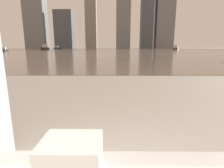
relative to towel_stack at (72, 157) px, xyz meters
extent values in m
cube|color=white|center=(0.00, 0.00, -0.02)|extent=(0.26, 0.21, 0.04)
cube|color=white|center=(0.00, 0.00, 0.02)|extent=(0.26, 0.21, 0.04)
cube|color=white|center=(0.00, 0.00, 0.06)|extent=(0.26, 0.21, 0.04)
cube|color=gray|center=(0.16, 61.14, -0.64)|extent=(180.00, 110.00, 0.01)
cube|color=#2D2D33|center=(-24.30, 62.06, -0.19)|extent=(2.41, 5.27, 0.89)
cube|color=silver|center=(-24.30, 62.06, 0.76)|extent=(1.52, 2.06, 1.02)
cube|color=#2D2D33|center=(-26.29, 41.82, -0.41)|extent=(1.42, 2.71, 0.45)
cube|color=silver|center=(-26.29, 41.82, 0.07)|extent=(0.84, 1.08, 0.52)
cube|color=navy|center=(-26.49, 82.77, -0.26)|extent=(2.23, 4.47, 0.75)
cube|color=silver|center=(-26.49, 82.77, 0.54)|extent=(1.34, 1.77, 0.85)
cube|color=#4C4C51|center=(21.24, 60.26, -0.25)|extent=(3.33, 4.69, 0.78)
cube|color=silver|center=(21.24, 60.26, 0.59)|extent=(1.74, 1.99, 0.89)
cube|color=#4C515B|center=(-32.02, 117.14, 11.12)|extent=(11.31, 9.94, 23.54)
cube|color=slate|center=(5.82, 117.14, 25.28)|extent=(8.62, 12.80, 51.85)
camera|label=1|loc=(0.19, -0.68, 0.47)|focal=28.00mm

